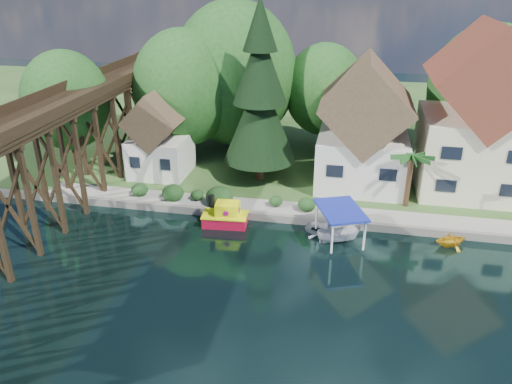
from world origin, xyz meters
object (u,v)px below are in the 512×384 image
trestle_bridge (48,154)px  tugboat (226,216)px  shed (159,139)px  boat_white_a (331,230)px  house_center (477,122)px  palm_tree (412,158)px  boat_canopy (339,228)px  boat_yellow (451,238)px  house_left (364,132)px  conifer (260,97)px

trestle_bridge → tugboat: bearing=6.7°
shed → boat_white_a: bearing=-25.7°
trestle_bridge → house_center: 33.96m
house_center → palm_tree: 7.32m
house_center → boat_canopy: size_ratio=2.88×
boat_canopy → boat_yellow: size_ratio=2.09×
trestle_bridge → boat_white_a: bearing=4.3°
boat_canopy → boat_yellow: 7.89m
shed → boat_white_a: 18.18m
trestle_bridge → house_left: (23.00, 10.83, -0.21)m
house_center → conifer: (-17.85, -1.54, 1.60)m
tugboat → boat_yellow: size_ratio=1.54×
house_center → boat_canopy: (-10.31, -10.70, -5.29)m
shed → boat_yellow: (24.50, -7.67, -3.22)m
trestle_bridge → tugboat: 13.96m
trestle_bridge → palm_tree: bearing=13.9°
palm_tree → boat_canopy: bearing=-130.0°
house_center → shed: 27.20m
trestle_bridge → house_left: house_left is taller
palm_tree → house_left: bearing=131.4°
conifer → boat_yellow: 18.88m
house_left → boat_white_a: 10.57m
house_left → palm_tree: (3.71, -4.21, -0.56)m
trestle_bridge → conifer: bearing=34.7°
palm_tree → conifer: bearing=165.8°
boat_white_a → boat_yellow: boat_yellow is taller
trestle_bridge → conifer: 17.42m
boat_canopy → conifer: bearing=129.4°
house_left → boat_canopy: house_left is taller
tugboat → boat_white_a: bearing=0.3°
shed → conifer: conifer is taller
palm_tree → boat_yellow: 6.94m
palm_tree → boat_yellow: palm_tree is taller
conifer → tugboat: (-1.06, -8.25, -7.27)m
house_center → shed: bearing=-175.8°
conifer → boat_white_a: (6.93, -8.21, -7.62)m
conifer → tugboat: size_ratio=4.38×
house_center → boat_yellow: 11.56m
house_left → shed: (-18.00, -1.50, -1.31)m
boat_canopy → house_left: bearing=82.7°
boat_canopy → boat_yellow: bearing=7.5°
tugboat → boat_canopy: 8.65m
boat_white_a → boat_canopy: size_ratio=0.78×
palm_tree → boat_white_a: (-5.62, -5.04, -4.19)m
boat_white_a → boat_yellow: (8.41, 0.08, 0.22)m
shed → boat_canopy: shed is taller
house_center → house_left: bearing=-176.8°
trestle_bridge → shed: trestle_bridge is taller
trestle_bridge → shed: (5.00, 9.33, -1.52)m
trestle_bridge → shed: bearing=61.8°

